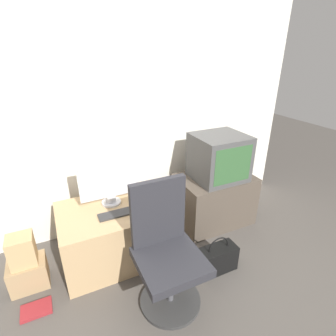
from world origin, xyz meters
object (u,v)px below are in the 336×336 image
(main_monitor, at_px, (109,181))
(keyboard, at_px, (118,213))
(book, at_px, (36,309))
(cardboard_box_lower, at_px, (29,274))
(handbag, at_px, (217,259))
(mouse, at_px, (143,205))
(crt_tv, at_px, (219,157))
(office_chair, at_px, (166,254))

(main_monitor, bearing_deg, keyboard, -87.73)
(main_monitor, bearing_deg, book, -150.34)
(main_monitor, relative_size, book, 2.39)
(cardboard_box_lower, relative_size, handbag, 0.82)
(mouse, bearing_deg, handbag, -42.98)
(mouse, xyz_separation_m, crt_tv, (0.94, 0.16, 0.26))
(mouse, height_order, book, mouse)
(main_monitor, height_order, mouse, main_monitor)
(keyboard, bearing_deg, cardboard_box_lower, 174.80)
(crt_tv, distance_m, book, 2.14)
(keyboard, xyz_separation_m, office_chair, (0.23, -0.52, -0.11))
(handbag, height_order, book, handbag)
(book, bearing_deg, keyboard, 16.21)
(main_monitor, relative_size, crt_tv, 1.01)
(cardboard_box_lower, height_order, book, cardboard_box_lower)
(main_monitor, distance_m, keyboard, 0.31)
(office_chair, height_order, cardboard_box_lower, office_chair)
(main_monitor, height_order, cardboard_box_lower, main_monitor)
(keyboard, bearing_deg, book, -163.79)
(main_monitor, relative_size, cardboard_box_lower, 1.81)
(cardboard_box_lower, distance_m, handbag, 1.65)
(cardboard_box_lower, bearing_deg, handbag, -19.18)
(main_monitor, xyz_separation_m, cardboard_box_lower, (-0.79, -0.14, -0.66))
(main_monitor, bearing_deg, crt_tv, -1.37)
(main_monitor, relative_size, keyboard, 1.57)
(cardboard_box_lower, bearing_deg, crt_tv, 3.10)
(main_monitor, distance_m, crt_tv, 1.19)
(main_monitor, height_order, book, main_monitor)
(crt_tv, relative_size, cardboard_box_lower, 1.79)
(cardboard_box_lower, height_order, handbag, handbag)
(mouse, distance_m, crt_tv, 0.98)
(main_monitor, distance_m, handbag, 1.22)
(crt_tv, relative_size, office_chair, 0.53)
(mouse, distance_m, book, 1.17)
(main_monitor, distance_m, mouse, 0.38)
(mouse, bearing_deg, office_chair, -91.45)
(mouse, height_order, handbag, mouse)
(mouse, bearing_deg, keyboard, -175.67)
(main_monitor, xyz_separation_m, mouse, (0.25, -0.19, -0.22))
(main_monitor, height_order, crt_tv, crt_tv)
(office_chair, bearing_deg, cardboard_box_lower, 149.77)
(cardboard_box_lower, bearing_deg, office_chair, -30.23)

